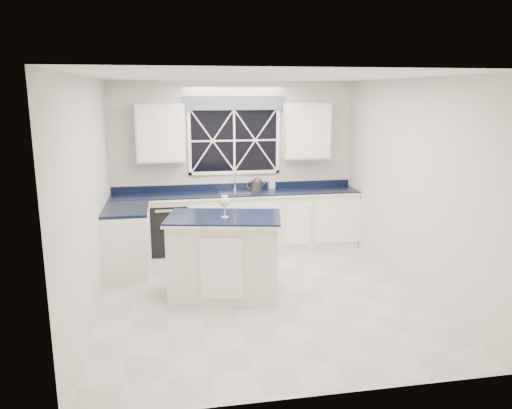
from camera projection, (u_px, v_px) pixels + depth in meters
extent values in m
plane|color=#A7A7A3|center=(259.00, 294.00, 6.38)|extent=(4.50, 4.50, 0.00)
cube|color=beige|center=(234.00, 165.00, 8.24)|extent=(4.00, 0.10, 2.70)
cube|color=white|center=(237.00, 222.00, 8.15)|extent=(3.98, 0.60, 0.90)
cube|color=white|center=(127.00, 241.00, 7.09)|extent=(0.60, 1.00, 0.90)
cube|color=black|center=(237.00, 194.00, 8.05)|extent=(3.98, 0.64, 0.04)
cube|color=black|center=(169.00, 227.00, 7.97)|extent=(0.60, 0.58, 0.82)
cube|color=black|center=(234.00, 140.00, 8.12)|extent=(1.40, 0.02, 1.00)
cube|color=slate|center=(234.00, 103.00, 7.93)|extent=(1.65, 0.04, 0.22)
cube|color=white|center=(160.00, 133.00, 7.75)|extent=(0.75, 0.34, 0.90)
cube|color=white|center=(306.00, 131.00, 8.16)|extent=(0.75, 0.34, 0.90)
cylinder|color=silver|center=(235.00, 189.00, 8.25)|extent=(0.05, 0.05, 0.04)
cylinder|color=silver|center=(235.00, 180.00, 8.22)|extent=(0.02, 0.02, 0.28)
cylinder|color=silver|center=(236.00, 173.00, 8.11)|extent=(0.02, 0.18, 0.02)
cube|color=white|center=(224.00, 258.00, 6.24)|extent=(1.45, 1.03, 0.99)
cube|color=black|center=(224.00, 218.00, 6.13)|extent=(1.53, 1.11, 0.04)
cube|color=beige|center=(230.00, 260.00, 7.64)|extent=(1.24, 0.90, 0.01)
cube|color=#101A37|center=(230.00, 259.00, 7.64)|extent=(1.10, 0.76, 0.01)
cylinder|color=#323235|center=(257.00, 186.00, 8.18)|extent=(0.21, 0.21, 0.16)
cone|color=#323235|center=(257.00, 179.00, 8.16)|extent=(0.17, 0.17, 0.07)
torus|color=#323235|center=(251.00, 185.00, 8.17)|extent=(0.13, 0.03, 0.13)
cylinder|color=#323235|center=(264.00, 184.00, 8.19)|extent=(0.08, 0.03, 0.10)
cylinder|color=silver|center=(225.00, 217.00, 6.06)|extent=(0.09, 0.09, 0.01)
cylinder|color=silver|center=(225.00, 211.00, 6.04)|extent=(0.01, 0.01, 0.14)
ellipsoid|color=silver|center=(225.00, 202.00, 6.02)|extent=(0.11, 0.11, 0.14)
cylinder|color=#E0C476|center=(225.00, 204.00, 6.02)|extent=(0.09, 0.09, 0.06)
imported|color=silver|center=(271.00, 182.00, 8.34)|extent=(0.11, 0.11, 0.21)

